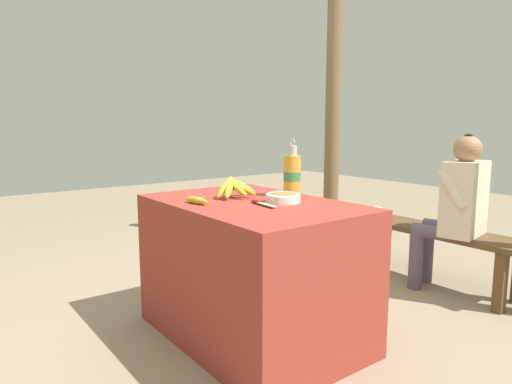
% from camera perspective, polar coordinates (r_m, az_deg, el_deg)
% --- Properties ---
extents(ground_plane, '(12.00, 12.00, 0.00)m').
position_cam_1_polar(ground_plane, '(2.53, -0.45, -17.53)').
color(ground_plane, gray).
extents(market_counter, '(1.14, 0.75, 0.72)m').
position_cam_1_polar(market_counter, '(2.39, -0.46, -9.75)').
color(market_counter, maroon).
rests_on(market_counter, ground_plane).
extents(banana_bunch_ripe, '(0.17, 0.28, 0.12)m').
position_cam_1_polar(banana_bunch_ripe, '(2.41, -2.70, 0.61)').
color(banana_bunch_ripe, '#4C381E').
rests_on(banana_bunch_ripe, market_counter).
extents(serving_bowl, '(0.18, 0.18, 0.05)m').
position_cam_1_polar(serving_bowl, '(2.28, 3.38, -0.66)').
color(serving_bowl, white).
rests_on(serving_bowl, market_counter).
extents(water_bottle, '(0.09, 0.09, 0.31)m').
position_cam_1_polar(water_bottle, '(2.45, 4.54, 2.18)').
color(water_bottle, gold).
rests_on(water_bottle, market_counter).
extents(loose_banana_front, '(0.16, 0.06, 0.04)m').
position_cam_1_polar(loose_banana_front, '(2.25, -7.44, -1.03)').
color(loose_banana_front, gold).
rests_on(loose_banana_front, market_counter).
extents(knife, '(0.19, 0.04, 0.02)m').
position_cam_1_polar(knife, '(2.21, 0.52, -1.37)').
color(knife, '#BCBCC1').
rests_on(knife, market_counter).
extents(wooden_bench, '(1.44, 0.32, 0.40)m').
position_cam_1_polar(wooden_bench, '(3.43, 19.88, -5.02)').
color(wooden_bench, brown).
rests_on(wooden_bench, ground_plane).
extents(seated_vendor, '(0.44, 0.42, 1.05)m').
position_cam_1_polar(seated_vendor, '(3.21, 23.76, -1.38)').
color(seated_vendor, '#564C60').
rests_on(seated_vendor, ground_plane).
extents(banana_bunch_green, '(0.17, 0.23, 0.10)m').
position_cam_1_polar(banana_bunch_green, '(3.62, 15.20, -2.26)').
color(banana_bunch_green, '#4C381E').
rests_on(banana_bunch_green, wooden_bench).
extents(support_post_near, '(0.13, 0.13, 2.79)m').
position_cam_1_polar(support_post_near, '(4.12, 9.65, 12.45)').
color(support_post_near, brown).
rests_on(support_post_near, ground_plane).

